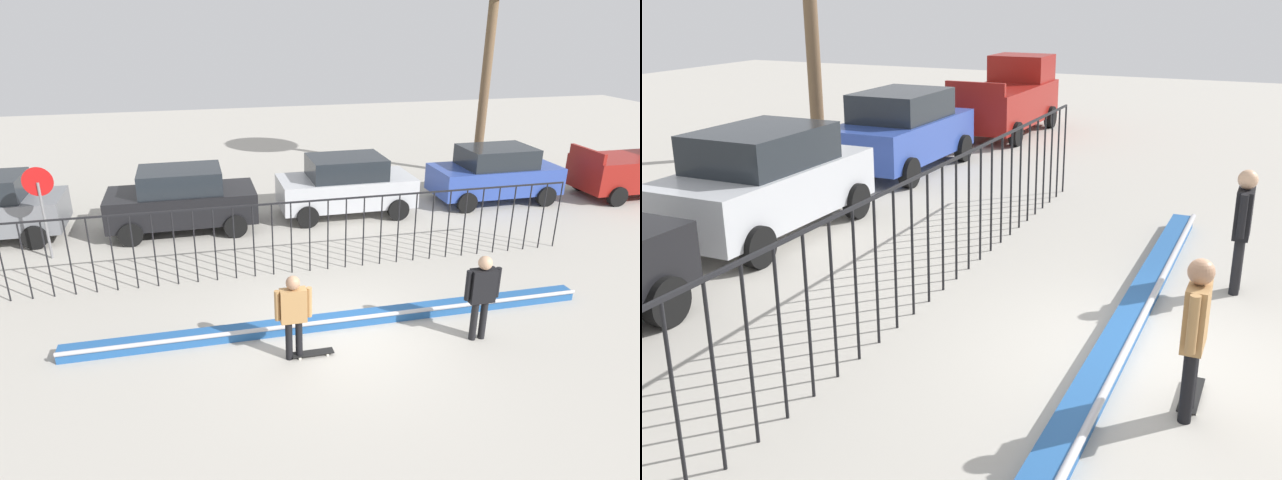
% 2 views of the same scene
% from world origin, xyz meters
% --- Properties ---
extents(ground_plane, '(60.00, 60.00, 0.00)m').
position_xyz_m(ground_plane, '(0.00, 0.00, 0.00)').
color(ground_plane, '#ADA89E').
extents(bowl_coping_ledge, '(11.00, 0.40, 0.27)m').
position_xyz_m(bowl_coping_ledge, '(0.00, 0.43, 0.12)').
color(bowl_coping_ledge, '#235699').
rests_on(bowl_coping_ledge, ground).
extents(perimeter_fence, '(14.04, 0.04, 1.88)m').
position_xyz_m(perimeter_fence, '(-0.00, 3.19, 1.15)').
color(perimeter_fence, black).
rests_on(perimeter_fence, ground).
extents(skateboarder, '(0.70, 0.26, 1.73)m').
position_xyz_m(skateboarder, '(-1.12, -0.54, 1.04)').
color(skateboarder, black).
rests_on(skateboarder, ground).
extents(skateboard, '(0.80, 0.20, 0.07)m').
position_xyz_m(skateboard, '(-0.76, -0.54, 0.06)').
color(skateboard, black).
rests_on(skateboard, ground).
extents(camera_operator, '(0.73, 0.27, 1.81)m').
position_xyz_m(camera_operator, '(2.59, -0.70, 1.09)').
color(camera_operator, black).
rests_on(camera_operator, ground).
extents(parked_car_silver, '(4.30, 2.12, 1.90)m').
position_xyz_m(parked_car_silver, '(2.06, 7.19, 0.97)').
color(parked_car_silver, '#B7BABF').
rests_on(parked_car_silver, ground).
extents(parked_car_blue, '(4.30, 2.12, 1.90)m').
position_xyz_m(parked_car_blue, '(7.43, 7.34, 0.97)').
color(parked_car_blue, '#2D479E').
rests_on(parked_car_blue, ground).
extents(pickup_truck, '(4.70, 2.12, 2.24)m').
position_xyz_m(pickup_truck, '(13.07, 6.77, 1.04)').
color(pickup_truck, maroon).
rests_on(pickup_truck, ground).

